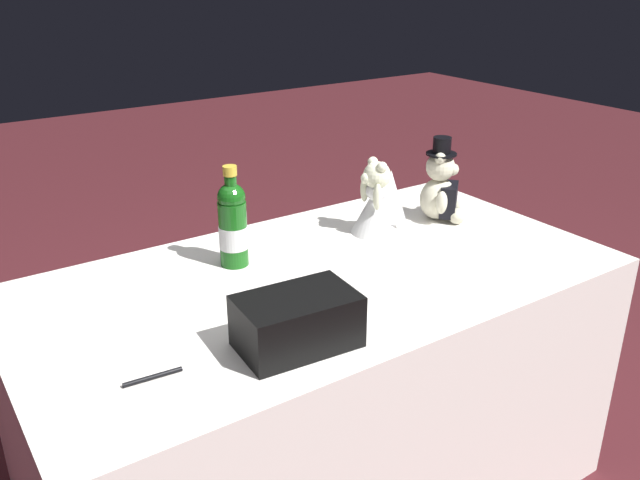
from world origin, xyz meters
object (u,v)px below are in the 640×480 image
object	(u,v)px
gift_case_black	(297,321)
teddy_bear_bride	(380,200)
champagne_bottle	(233,224)
signing_pen	(156,376)
teddy_bear_groom	(442,189)

from	to	relation	value
gift_case_black	teddy_bear_bride	bearing A→B (deg)	-143.50
champagne_bottle	signing_pen	world-z (taller)	champagne_bottle
teddy_bear_groom	signing_pen	xyz separation A→B (m)	(1.10, 0.34, -0.10)
teddy_bear_groom	gift_case_black	bearing A→B (deg)	26.18
teddy_bear_bride	champagne_bottle	distance (m)	0.48
teddy_bear_bride	champagne_bottle	xyz separation A→B (m)	(0.48, -0.04, 0.02)
teddy_bear_groom	champagne_bottle	size ratio (longest dim) A/B	0.96
champagne_bottle	gift_case_black	xyz separation A→B (m)	(0.08, 0.45, -0.06)
champagne_bottle	gift_case_black	world-z (taller)	champagne_bottle
signing_pen	gift_case_black	xyz separation A→B (m)	(-0.31, 0.05, 0.06)
teddy_bear_groom	gift_case_black	distance (m)	0.89
gift_case_black	teddy_bear_groom	bearing A→B (deg)	-153.82
champagne_bottle	signing_pen	distance (m)	0.57
champagne_bottle	teddy_bear_bride	bearing A→B (deg)	175.62
teddy_bear_bride	signing_pen	bearing A→B (deg)	22.65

